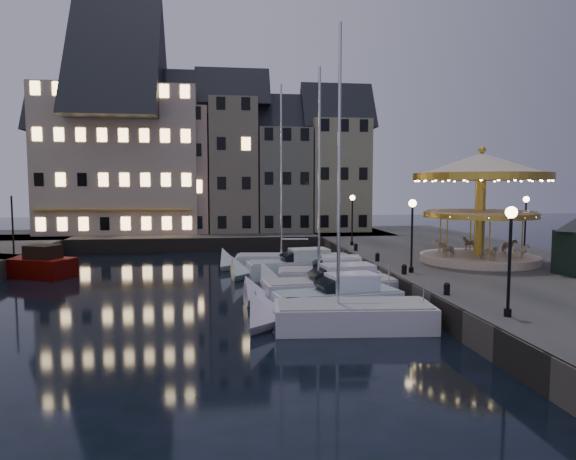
{
  "coord_description": "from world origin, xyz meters",
  "views": [
    {
      "loc": [
        -3.48,
        -26.83,
        6.24
      ],
      "look_at": [
        1.0,
        8.0,
        3.2
      ],
      "focal_mm": 32.0,
      "sensor_mm": 36.0,
      "label": 1
    }
  ],
  "objects": [
    {
      "name": "red_fishing_boat",
      "position": [
        -16.85,
        10.24,
        0.69
      ],
      "size": [
        7.18,
        4.98,
        5.74
      ],
      "color": "#5C0703",
      "rests_on": "ground"
    },
    {
      "name": "carousel",
      "position": [
        13.02,
        4.31,
        6.21
      ],
      "size": [
        8.51,
        8.51,
        7.45
      ],
      "color": "beige",
      "rests_on": "quay_east"
    },
    {
      "name": "motorboat_a",
      "position": [
        1.57,
        -5.41,
        0.54
      ],
      "size": [
        7.98,
        3.21,
        13.29
      ],
      "color": "silver",
      "rests_on": "ground"
    },
    {
      "name": "motorboat_c",
      "position": [
        2.0,
        0.19,
        0.68
      ],
      "size": [
        8.51,
        2.89,
        11.25
      ],
      "color": "silver",
      "rests_on": "ground"
    },
    {
      "name": "quay_east",
      "position": [
        14.0,
        6.0,
        0.65
      ],
      "size": [
        16.0,
        56.0,
        1.3
      ],
      "primitive_type": "cube",
      "color": "#474442",
      "rests_on": "ground"
    },
    {
      "name": "townhouse_nf",
      "position": [
        9.25,
        30.0,
        8.28
      ],
      "size": [
        6.82,
        8.0,
        13.8
      ],
      "color": "gray",
      "rests_on": "quay_north"
    },
    {
      "name": "bollard_c",
      "position": [
        6.6,
        5.5,
        1.6
      ],
      "size": [
        0.3,
        0.3,
        0.57
      ],
      "color": "black",
      "rests_on": "quay_east"
    },
    {
      "name": "motorboat_d",
      "position": [
        2.54,
        3.65,
        0.64
      ],
      "size": [
        7.29,
        3.23,
        2.15
      ],
      "color": "silver",
      "rests_on": "ground"
    },
    {
      "name": "hotel_corner",
      "position": [
        -14.0,
        30.0,
        9.78
      ],
      "size": [
        17.6,
        9.0,
        16.8
      ],
      "color": "beige",
      "rests_on": "quay_north"
    },
    {
      "name": "streetlamp_b",
      "position": [
        7.2,
        1.0,
        4.02
      ],
      "size": [
        0.44,
        0.44,
        4.17
      ],
      "color": "black",
      "rests_on": "quay_east"
    },
    {
      "name": "townhouse_na",
      "position": [
        -19.5,
        30.0,
        7.78
      ],
      "size": [
        5.5,
        8.0,
        12.8
      ],
      "color": "gray",
      "rests_on": "quay_north"
    },
    {
      "name": "motorboat_e",
      "position": [
        1.17,
        7.39,
        0.64
      ],
      "size": [
        7.95,
        3.09,
        2.15
      ],
      "color": "silver",
      "rests_on": "ground"
    },
    {
      "name": "townhouse_ne",
      "position": [
        3.2,
        30.0,
        7.78
      ],
      "size": [
        6.16,
        8.0,
        12.8
      ],
      "color": "slate",
      "rests_on": "quay_north"
    },
    {
      "name": "streetlamp_a",
      "position": [
        7.2,
        -9.0,
        4.02
      ],
      "size": [
        0.44,
        0.44,
        4.17
      ],
      "color": "black",
      "rests_on": "quay_east"
    },
    {
      "name": "townhouse_nd",
      "position": [
        -2.25,
        30.0,
        9.28
      ],
      "size": [
        5.5,
        8.0,
        15.8
      ],
      "color": "gray",
      "rests_on": "quay_north"
    },
    {
      "name": "motorboat_f",
      "position": [
        1.07,
        10.51,
        0.53
      ],
      "size": [
        9.45,
        3.48,
        12.5
      ],
      "color": "silver",
      "rests_on": "ground"
    },
    {
      "name": "streetlamp_d",
      "position": [
        18.5,
        8.0,
        4.02
      ],
      "size": [
        0.44,
        0.44,
        4.17
      ],
      "color": "black",
      "rests_on": "quay_east"
    },
    {
      "name": "bollard_b",
      "position": [
        6.6,
        0.5,
        1.6
      ],
      "size": [
        0.3,
        0.3,
        0.57
      ],
      "color": "black",
      "rests_on": "quay_east"
    },
    {
      "name": "motorboat_b",
      "position": [
        1.66,
        -2.84,
        0.64
      ],
      "size": [
        7.29,
        3.23,
        2.15
      ],
      "color": "silver",
      "rests_on": "ground"
    },
    {
      "name": "quay_north",
      "position": [
        -8.0,
        28.0,
        0.65
      ],
      "size": [
        44.0,
        12.0,
        1.3
      ],
      "primitive_type": "cube",
      "color": "#474442",
      "rests_on": "ground"
    },
    {
      "name": "townhouse_nc",
      "position": [
        -8.0,
        30.0,
        8.78
      ],
      "size": [
        6.82,
        8.0,
        14.8
      ],
      "color": "tan",
      "rests_on": "quay_north"
    },
    {
      "name": "streetlamp_c",
      "position": [
        7.2,
        14.5,
        4.02
      ],
      "size": [
        0.44,
        0.44,
        4.17
      ],
      "color": "black",
      "rests_on": "quay_east"
    },
    {
      "name": "quaywall_e",
      "position": [
        6.0,
        6.0,
        0.65
      ],
      "size": [
        0.15,
        44.0,
        1.3
      ],
      "primitive_type": "cube",
      "color": "#47423A",
      "rests_on": "ground"
    },
    {
      "name": "townhouse_nb",
      "position": [
        -14.05,
        30.0,
        8.28
      ],
      "size": [
        6.16,
        8.0,
        13.8
      ],
      "color": "gray",
      "rests_on": "quay_north"
    },
    {
      "name": "quaywall_n",
      "position": [
        -6.0,
        22.0,
        0.65
      ],
      "size": [
        48.0,
        0.15,
        1.3
      ],
      "primitive_type": "cube",
      "color": "#47423A",
      "rests_on": "ground"
    },
    {
      "name": "bollard_d",
      "position": [
        6.6,
        11.0,
        1.6
      ],
      "size": [
        0.3,
        0.3,
        0.57
      ],
      "color": "black",
      "rests_on": "quay_east"
    },
    {
      "name": "ground",
      "position": [
        0.0,
        0.0,
        0.0
      ],
      "size": [
        160.0,
        160.0,
        0.0
      ],
      "primitive_type": "plane",
      "color": "black",
      "rests_on": "ground"
    },
    {
      "name": "bollard_a",
      "position": [
        6.6,
        -5.0,
        1.6
      ],
      "size": [
        0.3,
        0.3,
        0.57
      ],
      "color": "black",
      "rests_on": "quay_east"
    }
  ]
}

